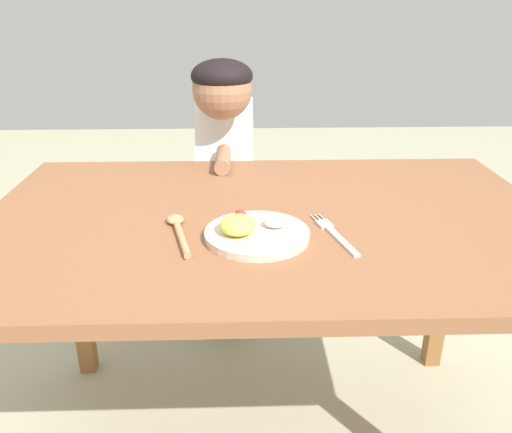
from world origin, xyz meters
name	(u,v)px	position (x,y,z in m)	size (l,w,h in m)	color
dining_table	(269,245)	(0.00, 0.00, 0.68)	(1.37, 0.88, 0.76)	brown
plate	(253,232)	(-0.04, -0.13, 0.77)	(0.23, 0.23, 0.06)	beige
fork	(334,233)	(0.14, -0.12, 0.76)	(0.08, 0.22, 0.01)	silver
spoon	(179,229)	(-0.21, -0.10, 0.77)	(0.08, 0.21, 0.02)	tan
person	(226,191)	(-0.12, 0.58, 0.60)	(0.19, 0.45, 1.07)	#445558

